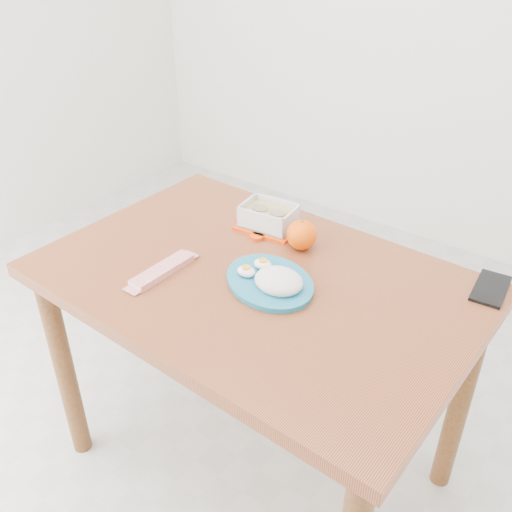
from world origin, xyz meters
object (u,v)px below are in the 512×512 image
Objects in this scene: dining_table at (256,308)px; orange_fruit at (302,235)px; rice_plate at (272,280)px; smartphone at (491,288)px; food_container at (269,217)px.

dining_table is 13.51× the size of orange_fruit.
dining_table is at bearing -173.77° from rice_plate.
orange_fruit is 0.51m from smartphone.
food_container reaches higher than dining_table.
orange_fruit is at bearing 85.34° from dining_table.
dining_table is 0.29m from food_container.
orange_fruit reaches higher than smartphone.
orange_fruit reaches higher than rice_plate.
smartphone is (0.52, 0.30, 0.11)m from dining_table.
rice_plate is (0.06, -0.02, 0.13)m from dining_table.
food_container reaches higher than smartphone.
rice_plate reaches higher than dining_table.
food_container is (-0.12, 0.22, 0.14)m from dining_table.
dining_table is at bearing -68.47° from food_container.
rice_plate is at bearing -78.31° from orange_fruit.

